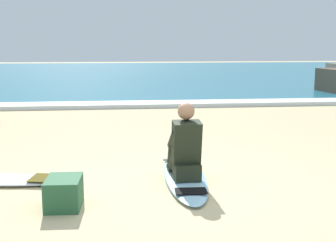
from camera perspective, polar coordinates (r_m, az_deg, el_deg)
The scene contains 6 objects.
ground_plane at distance 5.40m, azimuth 1.24°, elevation -8.83°, with size 80.00×80.00×0.00m, color #CCB584.
sea at distance 26.22m, azimuth -5.01°, elevation 6.07°, with size 80.00×28.00×0.10m, color teal.
breaking_foam at distance 12.59m, azimuth -3.29°, elevation 2.14°, with size 80.00×0.90×0.11m, color white.
surfboard_main at distance 5.87m, azimuth 2.09°, elevation -6.93°, with size 0.63×2.36×0.08m.
surfer_seated at distance 5.59m, azimuth 2.20°, elevation -3.54°, with size 0.39×0.71×0.95m.
beach_bag at distance 4.95m, azimuth -13.15°, elevation -8.89°, with size 0.36×0.48×0.32m, color #285B38.
Camera 1 is at (-0.70, -5.07, 1.72)m, focal length 47.73 mm.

